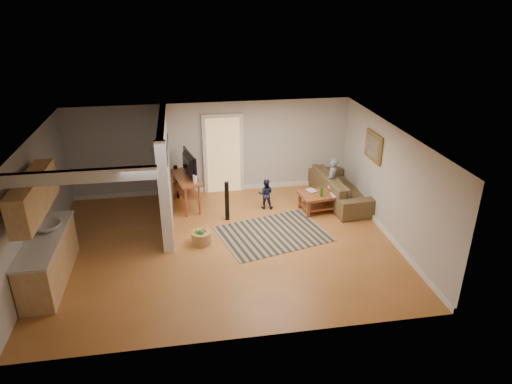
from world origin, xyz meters
TOP-DOWN VIEW (x-y plane):
  - ground at (0.00, 0.00)m, footprint 7.50×7.50m
  - room_shell at (-1.07, 0.43)m, footprint 7.54×6.02m
  - area_rug at (1.16, 0.30)m, footprint 2.73×2.27m
  - sofa at (3.30, 1.82)m, footprint 1.16×2.56m
  - coffee_table at (2.69, 1.33)m, footprint 1.30×0.86m
  - tv_console at (-0.73, 2.09)m, footprint 0.80×1.42m
  - speaker_left at (0.20, 1.20)m, footprint 0.12×0.12m
  - speaker_right at (-1.00, 2.70)m, footprint 0.11×0.11m
  - toy_basket at (-0.49, 0.13)m, footprint 0.44×0.44m
  - child at (3.00, 1.75)m, footprint 0.44×0.53m
  - toddler at (1.24, 1.67)m, footprint 0.45×0.38m

SIDE VIEW (x-z plane):
  - ground at x=0.00m, z-range 0.00..0.00m
  - sofa at x=3.30m, z-range -0.36..0.36m
  - child at x=3.00m, z-range -0.61..0.61m
  - toddler at x=1.24m, z-range -0.40..0.40m
  - area_rug at x=1.16m, z-range 0.00..0.01m
  - toy_basket at x=-0.49m, z-range -0.03..0.36m
  - coffee_table at x=2.69m, z-range 0.01..0.73m
  - speaker_right at x=-1.00m, z-range 0.00..0.92m
  - speaker_left at x=0.20m, z-range 0.00..0.99m
  - tv_console at x=-0.73m, z-range 0.19..1.34m
  - room_shell at x=-1.07m, z-range 0.20..2.72m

